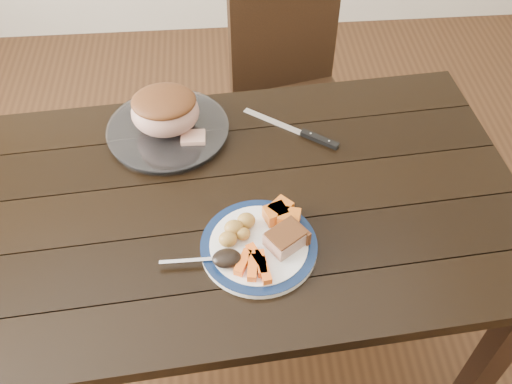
{
  "coord_description": "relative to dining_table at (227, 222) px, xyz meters",
  "views": [
    {
      "loc": [
        0.0,
        -0.99,
        1.91
      ],
      "look_at": [
        0.08,
        -0.02,
        0.8
      ],
      "focal_mm": 40.0,
      "sensor_mm": 36.0,
      "label": 1
    }
  ],
  "objects": [
    {
      "name": "serving_platter",
      "position": [
        -0.16,
        0.28,
        0.1
      ],
      "size": [
        0.35,
        0.35,
        0.02
      ],
      "primitive_type": "cylinder",
      "color": "white",
      "rests_on": "dining_table"
    },
    {
      "name": "cut_slice",
      "position": [
        -0.08,
        0.22,
        0.12
      ],
      "size": [
        0.07,
        0.06,
        0.02
      ],
      "primitive_type": "cube",
      "rotation": [
        0.0,
        0.0,
        -0.03
      ],
      "color": "tan",
      "rests_on": "serving_platter"
    },
    {
      "name": "chair_far",
      "position": [
        0.28,
        0.74,
        -0.13
      ],
      "size": [
        0.51,
        0.51,
        0.93
      ],
      "rotation": [
        0.0,
        0.0,
        3.37
      ],
      "color": "black",
      "rests_on": "ground"
    },
    {
      "name": "carrot_batons",
      "position": [
        0.06,
        -0.23,
        0.12
      ],
      "size": [
        0.09,
        0.11,
        0.02
      ],
      "color": "#FC6115",
      "rests_on": "dinner_plate"
    },
    {
      "name": "ground",
      "position": [
        -0.0,
        0.0,
        -0.66
      ],
      "size": [
        4.0,
        4.0,
        0.0
      ],
      "primitive_type": "plane",
      "color": "#472B16",
      "rests_on": "ground"
    },
    {
      "name": "dark_mushroom",
      "position": [
        -0.01,
        -0.21,
        0.13
      ],
      "size": [
        0.07,
        0.05,
        0.03
      ],
      "primitive_type": "ellipsoid",
      "color": "black",
      "rests_on": "dinner_plate"
    },
    {
      "name": "plate_rim",
      "position": [
        0.08,
        -0.16,
        0.11
      ],
      "size": [
        0.29,
        0.29,
        0.02
      ],
      "primitive_type": "torus",
      "color": "#0C1C3D",
      "rests_on": "dinner_plate"
    },
    {
      "name": "fork",
      "position": [
        -0.06,
        -0.2,
        0.11
      ],
      "size": [
        0.18,
        0.03,
        0.0
      ],
      "rotation": [
        0.0,
        0.0,
        0.0
      ],
      "color": "silver",
      "rests_on": "dinner_plate"
    },
    {
      "name": "carving_knife",
      "position": [
        0.25,
        0.23,
        0.1
      ],
      "size": [
        0.27,
        0.21,
        0.01
      ],
      "rotation": [
        0.0,
        0.0,
        -0.64
      ],
      "color": "silver",
      "rests_on": "dining_table"
    },
    {
      "name": "roasted_potatoes",
      "position": [
        0.02,
        -0.13,
        0.13
      ],
      "size": [
        0.09,
        0.1,
        0.04
      ],
      "color": "gold",
      "rests_on": "dinner_plate"
    },
    {
      "name": "pumpkin_wedges",
      "position": [
        0.14,
        -0.09,
        0.13
      ],
      "size": [
        0.1,
        0.09,
        0.04
      ],
      "color": "orange",
      "rests_on": "dinner_plate"
    },
    {
      "name": "pork_slice",
      "position": [
        0.14,
        -0.17,
        0.13
      ],
      "size": [
        0.11,
        0.11,
        0.04
      ],
      "primitive_type": "cube",
      "rotation": [
        0.0,
        0.0,
        0.6
      ],
      "color": "tan",
      "rests_on": "dinner_plate"
    },
    {
      "name": "roast_joint",
      "position": [
        -0.16,
        0.28,
        0.17
      ],
      "size": [
        0.2,
        0.17,
        0.13
      ],
      "primitive_type": "ellipsoid",
      "color": "tan",
      "rests_on": "serving_platter"
    },
    {
      "name": "dining_table",
      "position": [
        0.0,
        0.0,
        0.0
      ],
      "size": [
        1.66,
        1.02,
        0.75
      ],
      "rotation": [
        0.0,
        0.0,
        0.08
      ],
      "color": "black",
      "rests_on": "ground"
    },
    {
      "name": "dinner_plate",
      "position": [
        0.08,
        -0.16,
        0.1
      ],
      "size": [
        0.29,
        0.29,
        0.02
      ],
      "primitive_type": "cylinder",
      "color": "white",
      "rests_on": "dining_table"
    }
  ]
}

